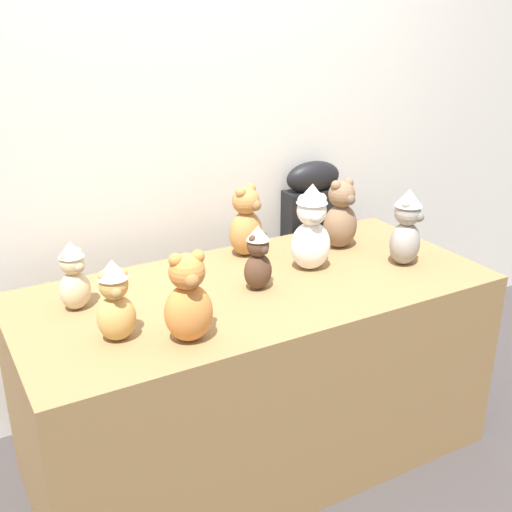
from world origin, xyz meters
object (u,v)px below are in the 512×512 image
object	(u,v)px
teddy_bear_honey	(115,302)
teddy_bear_sand	(74,276)
teddy_bear_caramel	(246,223)
teddy_bear_cocoa	(258,258)
instrument_case	(310,264)
display_table	(256,373)
teddy_bear_mocha	(341,216)
teddy_bear_snow	(311,228)
teddy_bear_ginger	(188,300)
teddy_bear_ash	(406,228)

from	to	relation	value
teddy_bear_honey	teddy_bear_sand	world-z (taller)	teddy_bear_honey
teddy_bear_sand	teddy_bear_caramel	size ratio (longest dim) A/B	0.83
teddy_bear_cocoa	instrument_case	bearing A→B (deg)	25.83
display_table	instrument_case	world-z (taller)	instrument_case
display_table	teddy_bear_caramel	size ratio (longest dim) A/B	5.95
display_table	teddy_bear_caramel	world-z (taller)	teddy_bear_caramel
teddy_bear_mocha	teddy_bear_honey	distance (m)	1.13
teddy_bear_mocha	teddy_bear_snow	size ratio (longest dim) A/B	0.86
display_table	teddy_bear_caramel	bearing A→B (deg)	68.09
teddy_bear_ginger	teddy_bear_sand	bearing A→B (deg)	130.63
instrument_case	teddy_bear_caramel	bearing A→B (deg)	-150.08
instrument_case	teddy_bear_cocoa	world-z (taller)	instrument_case
teddy_bear_snow	teddy_bear_caramel	distance (m)	0.30
teddy_bear_sand	teddy_bear_ash	size ratio (longest dim) A/B	0.79
teddy_bear_ash	teddy_bear_mocha	bearing A→B (deg)	81.02
teddy_bear_snow	display_table	bearing A→B (deg)	-156.60
teddy_bear_ginger	teddy_bear_cocoa	xyz separation A→B (m)	(0.38, 0.23, -0.02)
teddy_bear_sand	teddy_bear_honey	bearing A→B (deg)	-102.59
display_table	teddy_bear_mocha	distance (m)	0.75
teddy_bear_ginger	teddy_bear_snow	distance (m)	0.71
display_table	teddy_bear_ginger	size ratio (longest dim) A/B	5.94
display_table	teddy_bear_ginger	xyz separation A→B (m)	(-0.38, -0.25, 0.52)
teddy_bear_ginger	instrument_case	bearing A→B (deg)	46.46
teddy_bear_sand	instrument_case	bearing A→B (deg)	-6.47
teddy_bear_honey	teddy_bear_caramel	size ratio (longest dim) A/B	0.90
teddy_bear_caramel	teddy_bear_ash	bearing A→B (deg)	-65.28
teddy_bear_mocha	teddy_bear_ginger	bearing A→B (deg)	-161.54
teddy_bear_mocha	teddy_bear_honey	world-z (taller)	teddy_bear_mocha
teddy_bear_ash	teddy_bear_caramel	distance (m)	0.65
display_table	teddy_bear_ash	bearing A→B (deg)	-9.44
teddy_bear_honey	display_table	bearing A→B (deg)	19.80
instrument_case	teddy_bear_ginger	distance (m)	1.33
display_table	teddy_bear_ginger	distance (m)	0.70
teddy_bear_sand	teddy_bear_cocoa	world-z (taller)	teddy_bear_sand
display_table	teddy_bear_honey	world-z (taller)	teddy_bear_honey
teddy_bear_mocha	teddy_bear_sand	distance (m)	1.15
teddy_bear_mocha	teddy_bear_caramel	size ratio (longest dim) A/B	1.01
display_table	teddy_bear_ginger	bearing A→B (deg)	-146.43
teddy_bear_mocha	teddy_bear_snow	world-z (taller)	teddy_bear_snow
teddy_bear_honey	teddy_bear_ginger	world-z (taller)	teddy_bear_ginger
teddy_bear_snow	teddy_bear_cocoa	distance (m)	0.28
instrument_case	teddy_bear_sand	world-z (taller)	instrument_case
teddy_bear_mocha	teddy_bear_caramel	world-z (taller)	teddy_bear_mocha
teddy_bear_sand	teddy_bear_caramel	world-z (taller)	teddy_bear_caramel
display_table	teddy_bear_mocha	world-z (taller)	teddy_bear_mocha
display_table	teddy_bear_honey	bearing A→B (deg)	-166.61
teddy_bear_ash	teddy_bear_snow	world-z (taller)	teddy_bear_snow
teddy_bear_sand	display_table	bearing A→B (deg)	-36.71
instrument_case	teddy_bear_ash	size ratio (longest dim) A/B	3.38
display_table	teddy_bear_ash	size ratio (longest dim) A/B	5.71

